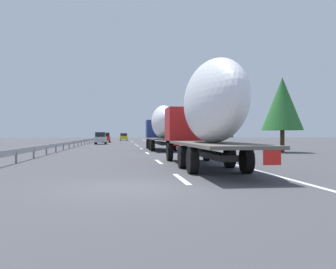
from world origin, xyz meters
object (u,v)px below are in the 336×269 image
Objects in this scene: truck_trailing at (207,111)px; car_yellow_coupe at (124,137)px; truck_lead at (162,125)px; road_sign at (169,130)px; car_silver_hatch at (101,138)px; car_red_compact at (106,138)px.

truck_trailing reaches higher than car_yellow_coupe.
road_sign is at bearing -9.18° from truck_lead.
road_sign is at bearing -4.56° from truck_trailing.
truck_lead is at bearing -162.72° from car_silver_hatch.
car_red_compact is 1.40× the size of road_sign.
truck_trailing is (-19.68, 0.00, 0.21)m from truck_lead.
truck_trailing reaches higher than truck_lead.
truck_lead reaches higher than car_yellow_coupe.
truck_lead is 19.42m from road_sign.
road_sign is at bearing -111.98° from car_silver_hatch.
car_red_compact is (56.31, 7.08, -1.70)m from truck_trailing.
car_red_compact is at bearing -0.81° from car_silver_hatch.
car_yellow_coupe is at bearing 3.53° from truck_lead.
truck_trailing reaches higher than car_silver_hatch.
truck_lead is at bearing -169.07° from car_red_compact.
car_yellow_coupe is at bearing -6.21° from car_silver_hatch.
truck_trailing is at bearing 175.44° from road_sign.
truck_lead reaches higher than car_red_compact.
car_yellow_coupe is 1.40× the size of road_sign.
truck_lead is at bearing -0.00° from truck_trailing.
road_sign reaches higher than car_silver_hatch.
truck_lead is 2.65× the size of car_yellow_coupe.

